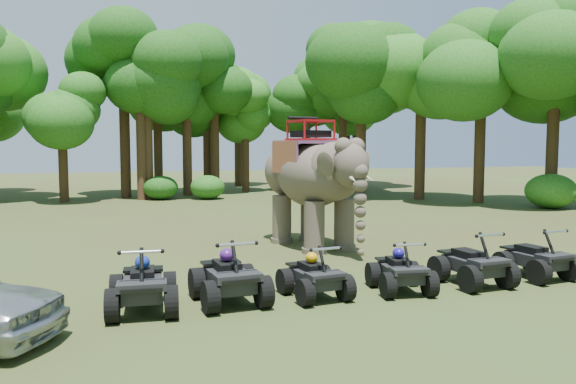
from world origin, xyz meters
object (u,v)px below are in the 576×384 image
atv_1 (229,270)px  atv_5 (536,252)px  atv_0 (143,278)px  atv_3 (401,265)px  atv_2 (314,270)px  atv_4 (472,257)px  elephant (312,182)px

atv_1 → atv_5: atv_1 is taller
atv_5 → atv_0: bearing=173.5°
atv_1 → atv_3: bearing=-8.1°
atv_2 → atv_5: atv_5 is taller
atv_5 → atv_2: bearing=173.9°
atv_2 → atv_4: size_ratio=0.91×
elephant → atv_2: size_ratio=3.10×
elephant → atv_2: (-1.95, -5.58, -1.43)m
atv_5 → atv_4: bearing=177.2°
elephant → atv_0: elephant is taller
atv_0 → atv_2: atv_0 is taller
atv_0 → atv_3: 5.36m
atv_2 → atv_3: 1.93m
atv_2 → atv_3: (1.92, -0.11, 0.00)m
atv_0 → atv_2: 3.44m
atv_0 → atv_5: 9.02m
atv_0 → atv_1: bearing=7.6°
elephant → atv_1: bearing=-135.6°
atv_1 → atv_4: (5.51, -0.20, -0.03)m
atv_0 → atv_5: size_ratio=1.06×
atv_1 → atv_2: atv_1 is taller
atv_1 → atv_2: 1.77m
atv_2 → elephant: bearing=64.2°
atv_4 → atv_5: 1.84m
atv_0 → atv_1: size_ratio=0.98×
atv_3 → atv_5: size_ratio=0.94×
atv_3 → atv_4: bearing=9.0°
atv_2 → atv_3: size_ratio=1.00×
atv_2 → atv_5: (5.59, 0.05, 0.04)m
elephant → atv_5: (3.64, -5.54, -1.39)m
elephant → atv_1: 6.73m
atv_1 → atv_2: bearing=-8.5°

